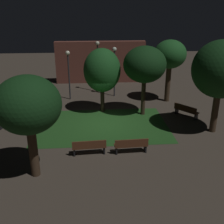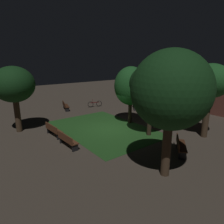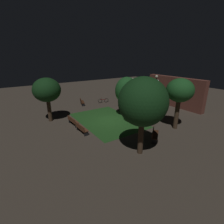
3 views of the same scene
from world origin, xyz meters
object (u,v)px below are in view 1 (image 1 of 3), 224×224
Objects in this scene: tree_right_canopy at (145,65)px; tree_back_right at (102,71)px; bench_by_lamp at (131,145)px; lamp_post_plaza_east at (68,66)px; lamp_post_plaza_west at (98,58)px; bicycle at (13,106)px; tree_near_wall at (28,106)px; bench_near_trees at (186,110)px; tree_lawn_side at (221,70)px; tree_back_left at (170,55)px; lamp_post_near_wall at (114,63)px; bench_corner at (89,147)px.

tree_back_right is at bearing 164.56° from tree_right_canopy.
tree_right_canopy reaches higher than bench_by_lamp.
bench_by_lamp is 10.44m from lamp_post_plaza_east.
bench_by_lamp is at bearing -82.75° from lamp_post_plaza_west.
tree_near_wall is at bearing -69.60° from bicycle.
tree_near_wall is at bearing -145.34° from bench_near_trees.
tree_back_left is at bearing 102.73° from tree_lawn_side.
tree_near_wall is 12.63m from lamp_post_near_wall.
bench_near_trees is at bearing 46.19° from bench_by_lamp.
tree_lawn_side is 9.60m from lamp_post_near_wall.
bench_near_trees is 0.30× the size of tree_lawn_side.
lamp_post_plaza_west is at bearing 152.01° from tree_back_left.
tree_near_wall is at bearing -160.73° from bench_by_lamp.
tree_back_left is 1.23× the size of lamp_post_plaza_east.
tree_near_wall is at bearing -158.83° from tree_lawn_side.
bicycle is at bearing -151.49° from lamp_post_plaza_east.
tree_back_left reaches higher than bench_near_trees.
tree_back_right is (-5.91, 1.48, 2.65)m from bench_near_trees.
lamp_post_near_wall is at bearing 72.10° from tree_back_right.
tree_right_canopy is (6.42, 7.19, 0.18)m from tree_near_wall.
tree_lawn_side is at bearing -77.27° from tree_back_left.
bench_near_trees is at bearing 34.66° from tree_near_wall.
bench_by_lamp is 0.44× the size of lamp_post_plaza_east.
lamp_post_near_wall is (-1.71, 4.52, -0.75)m from tree_right_canopy.
bench_corner is 8.43m from bench_near_trees.
tree_back_right is 7.95m from tree_lawn_side.
lamp_post_plaza_east is 0.89× the size of lamp_post_plaza_west.
bench_near_trees is 12.91m from bicycle.
bench_near_trees is 7.43m from lamp_post_near_wall.
tree_near_wall is (-4.78, -1.67, 3.00)m from bench_by_lamp.
tree_back_left reaches higher than lamp_post_plaza_west.
bench_corner is 0.32× the size of tree_lawn_side.
tree_lawn_side reaches higher than lamp_post_plaza_east.
tree_back_left reaches higher than lamp_post_plaza_east.
bench_corner is at bearing -80.08° from lamp_post_plaza_east.
tree_right_canopy is 6.82m from lamp_post_plaza_east.
lamp_post_near_wall is at bearing 19.93° from bicycle.
tree_back_left is at bearing -21.58° from lamp_post_near_wall.
lamp_post_plaza_west is at bearing 133.13° from bench_near_trees.
tree_back_right reaches higher than bench_by_lamp.
bicycle is (-13.61, 4.81, -3.62)m from tree_lawn_side.
lamp_post_plaza_west is at bearing 38.44° from lamp_post_plaza_east.
bench_by_lamp is 10.77m from bicycle.
tree_right_canopy is (-2.55, -2.83, -0.14)m from tree_back_left.
lamp_post_plaza_west is (0.81, 11.35, 2.63)m from bench_corner.
bench_corner and bench_by_lamp have the same top height.
bench_by_lamp is 0.36× the size of tree_back_left.
bench_corner is 0.38× the size of tree_near_wall.
bicycle is (-3.28, 8.81, -3.14)m from tree_near_wall.
bench_corner is 0.43× the size of lamp_post_near_wall.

